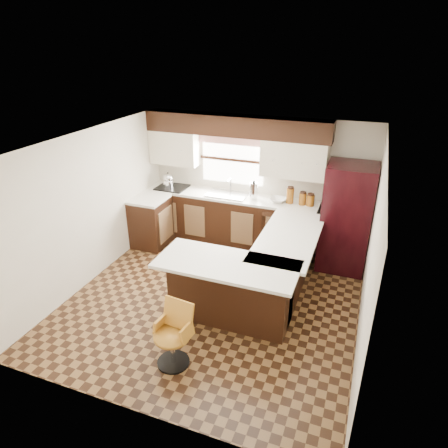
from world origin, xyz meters
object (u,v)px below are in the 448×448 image
at_px(refrigerator, 346,218).
at_px(peninsula_long, 284,264).
at_px(peninsula_return, 231,291).
at_px(bar_chair, 172,337).

bearing_deg(refrigerator, peninsula_long, -126.69).
height_order(peninsula_return, refrigerator, refrigerator).
bearing_deg(peninsula_long, peninsula_return, -118.30).
relative_size(peninsula_return, refrigerator, 0.90).
xyz_separation_m(peninsula_long, peninsula_return, (-0.53, -0.97, 0.00)).
bearing_deg(bar_chair, refrigerator, 68.55).
bearing_deg(peninsula_return, bar_chair, -108.17).
bearing_deg(bar_chair, peninsula_return, 78.55).
height_order(peninsula_return, bar_chair, peninsula_return).
relative_size(peninsula_long, bar_chair, 2.39).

